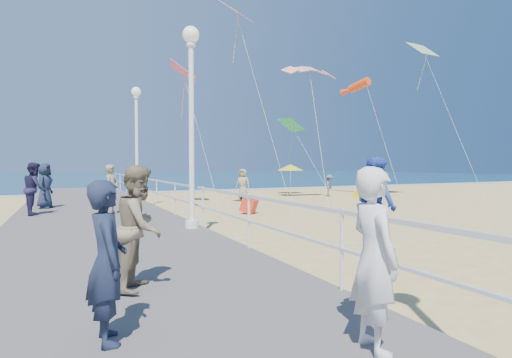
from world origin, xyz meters
name	(u,v)px	position (x,y,z in m)	size (l,w,h in m)	color
ground	(352,229)	(0.00, 0.00, 0.00)	(160.00, 160.00, 0.00)	#D8BB71
ocean	(117,177)	(0.00, 65.00, 0.01)	(160.00, 90.00, 0.05)	#0D3651
surf_line	(184,191)	(0.00, 20.50, 0.03)	(160.00, 1.20, 0.04)	silver
boardwalk	(107,242)	(-7.50, 0.00, 0.20)	(5.00, 44.00, 0.40)	#66605C
railing	(203,196)	(-5.05, 0.00, 1.25)	(0.05, 42.00, 0.55)	white
lamp_post_mid	(191,105)	(-5.35, 0.00, 3.66)	(0.44, 0.44, 5.32)	white
lamp_post_far	(137,131)	(-5.35, 9.00, 3.66)	(0.44, 0.44, 5.32)	white
woman_holding_toddler	(374,259)	(-5.88, -7.53, 1.23)	(0.61, 0.40, 1.66)	silver
toddler_held	(376,204)	(-5.73, -7.38, 1.70)	(0.44, 0.34, 0.91)	#314FBA
spectator_0	(107,261)	(-8.04, -6.32, 1.17)	(0.56, 0.37, 1.54)	#192138
spectator_1	(140,227)	(-7.48, -4.76, 1.24)	(0.81, 0.63, 1.68)	#86765C
spectator_4	(45,186)	(-9.12, 7.17, 1.28)	(0.86, 0.56, 1.76)	#1A2339
spectator_5	(134,194)	(-6.49, 2.29, 1.21)	(1.49, 0.48, 1.61)	#515155
spectator_6	(112,189)	(-6.96, 4.16, 1.25)	(0.62, 0.41, 1.70)	gray
spectator_7	(35,189)	(-9.33, 5.01, 1.29)	(0.86, 0.67, 1.77)	#1D1A3A
beach_walker_a	(329,186)	(7.32, 11.32, 0.73)	(0.94, 0.54, 1.45)	#5A595F
beach_walker_b	(360,180)	(15.50, 17.91, 0.72)	(0.85, 0.35, 1.45)	#192738
beach_walker_c	(243,184)	(1.39, 12.00, 0.92)	(0.90, 0.59, 1.85)	#9A8C6A
box_kite	(249,207)	(-1.36, 5.07, 0.30)	(0.55, 0.55, 0.60)	red
beach_umbrella	(290,167)	(6.27, 14.59, 1.91)	(1.90, 1.90, 2.14)	white
beach_chair_left	(359,195)	(8.38, 9.61, 0.20)	(0.55, 0.55, 0.40)	#F6F619
beach_chair_right	(361,195)	(8.44, 9.48, 0.20)	(0.55, 0.55, 0.40)	yellow
kite_parafoil	(310,69)	(4.20, 8.92, 7.53)	(3.34, 0.90, 0.30)	red
kite_windsock	(360,85)	(9.50, 10.98, 7.44)	(0.56, 0.56, 2.48)	#EC4013
kite_diamond_pink	(183,71)	(-3.09, 9.14, 6.69)	(1.46, 1.46, 0.02)	#FF5D82
kite_diamond_multi	(422,49)	(11.60, 7.68, 9.22)	(1.57, 1.57, 0.02)	#1A98E0
kite_diamond_green	(291,125)	(4.23, 11.07, 4.57)	(1.36, 1.36, 0.02)	#25AC61
kite_diamond_redwhite	(235,11)	(-1.65, 5.83, 8.73)	(1.37, 1.37, 0.02)	#D41954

